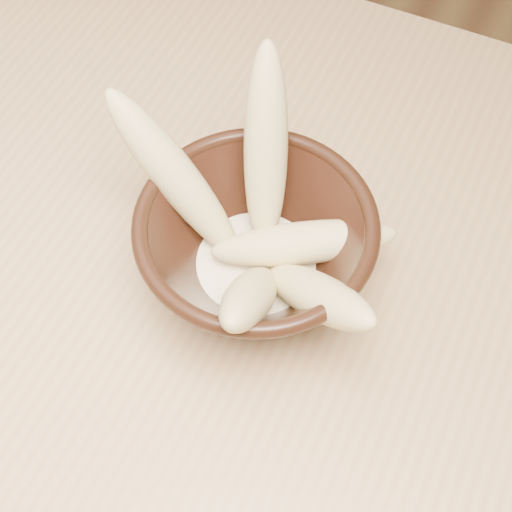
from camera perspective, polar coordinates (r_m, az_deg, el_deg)
The scene contains 8 objects.
table at distance 0.68m, azimuth -4.84°, elevation -5.24°, with size 1.20×0.80×0.75m.
bowl at distance 0.55m, azimuth -0.00°, elevation 0.46°, with size 0.18×0.18×0.10m.
milk_puddle at distance 0.58m, azimuth -0.00°, elevation -0.83°, with size 0.10×0.10×0.01m, color beige.
banana_upright at distance 0.55m, azimuth 0.79°, elevation 8.51°, with size 0.03×0.03×0.16m, color #D0BB7B.
banana_left at distance 0.55m, azimuth -6.52°, elevation 6.40°, with size 0.03×0.03×0.16m, color #D0BB7B.
banana_right at distance 0.52m, azimuth 4.95°, elevation -3.21°, with size 0.03×0.03×0.13m, color #D0BB7B.
banana_across at distance 0.56m, azimuth 3.83°, elevation 1.05°, with size 0.03×0.03×0.15m, color #D0BB7B.
banana_front at distance 0.51m, azimuth -0.52°, elevation -3.37°, with size 0.03×0.03×0.12m, color #D0BB7B.
Camera 1 is at (0.18, -0.24, 1.28)m, focal length 50.00 mm.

